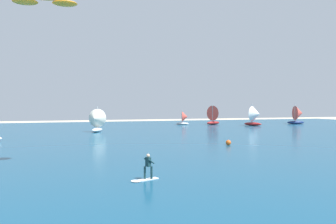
{
  "coord_description": "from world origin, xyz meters",
  "views": [
    {
      "loc": [
        -8.21,
        -2.32,
        4.9
      ],
      "look_at": [
        -0.85,
        20.68,
        4.42
      ],
      "focal_mm": 36.04,
      "sensor_mm": 36.0,
      "label": 1
    }
  ],
  "objects_px": {
    "sailboat_heeled_over": "(255,116)",
    "sailboat_far_right": "(215,115)",
    "kite": "(45,0)",
    "sailboat_mid_left": "(298,115)",
    "kitesurfer": "(146,171)",
    "sailboat_center_horizon": "(96,120)",
    "marker_buoy": "(228,143)",
    "sailboat_mid_right": "(184,118)"
  },
  "relations": [
    {
      "from": "sailboat_heeled_over",
      "to": "sailboat_far_right",
      "type": "xyz_separation_m",
      "value": [
        -6.57,
        7.93,
        0.08
      ]
    },
    {
      "from": "kitesurfer",
      "to": "sailboat_center_horizon",
      "type": "bearing_deg",
      "value": 88.82
    },
    {
      "from": "sailboat_center_horizon",
      "to": "sailboat_mid_left",
      "type": "distance_m",
      "value": 52.81
    },
    {
      "from": "sailboat_center_horizon",
      "to": "sailboat_heeled_over",
      "type": "bearing_deg",
      "value": 11.45
    },
    {
      "from": "sailboat_far_right",
      "to": "marker_buoy",
      "type": "relative_size",
      "value": 8.35
    },
    {
      "from": "sailboat_mid_right",
      "to": "sailboat_far_right",
      "type": "distance_m",
      "value": 7.85
    },
    {
      "from": "kite",
      "to": "marker_buoy",
      "type": "bearing_deg",
      "value": 22.48
    },
    {
      "from": "kitesurfer",
      "to": "sailboat_heeled_over",
      "type": "xyz_separation_m",
      "value": [
        38.05,
        47.49,
        1.74
      ]
    },
    {
      "from": "sailboat_mid_right",
      "to": "marker_buoy",
      "type": "relative_size",
      "value": 5.87
    },
    {
      "from": "kite",
      "to": "marker_buoy",
      "type": "distance_m",
      "value": 25.28
    },
    {
      "from": "sailboat_heeled_over",
      "to": "sailboat_mid_right",
      "type": "distance_m",
      "value": 16.84
    },
    {
      "from": "kite",
      "to": "sailboat_center_horizon",
      "type": "height_order",
      "value": "kite"
    },
    {
      "from": "kitesurfer",
      "to": "sailboat_mid_right",
      "type": "xyz_separation_m",
      "value": [
        23.71,
        56.29,
        1.1
      ]
    },
    {
      "from": "marker_buoy",
      "to": "sailboat_heeled_over",
      "type": "bearing_deg",
      "value": 53.26
    },
    {
      "from": "sailboat_center_horizon",
      "to": "sailboat_mid_left",
      "type": "bearing_deg",
      "value": 11.65
    },
    {
      "from": "sailboat_heeled_over",
      "to": "sailboat_far_right",
      "type": "relative_size",
      "value": 0.97
    },
    {
      "from": "kite",
      "to": "sailboat_mid_left",
      "type": "height_order",
      "value": "kite"
    },
    {
      "from": "kitesurfer",
      "to": "sailboat_heeled_over",
      "type": "height_order",
      "value": "sailboat_heeled_over"
    },
    {
      "from": "sailboat_mid_left",
      "to": "kitesurfer",
      "type": "bearing_deg",
      "value": -136.07
    },
    {
      "from": "sailboat_far_right",
      "to": "marker_buoy",
      "type": "distance_m",
      "value": 43.85
    },
    {
      "from": "kitesurfer",
      "to": "kite",
      "type": "bearing_deg",
      "value": 132.36
    },
    {
      "from": "kitesurfer",
      "to": "sailboat_far_right",
      "type": "distance_m",
      "value": 63.76
    },
    {
      "from": "kitesurfer",
      "to": "kite",
      "type": "relative_size",
      "value": 0.4
    },
    {
      "from": "sailboat_mid_left",
      "to": "sailboat_far_right",
      "type": "xyz_separation_m",
      "value": [
        -21.06,
        4.81,
        0.03
      ]
    },
    {
      "from": "sailboat_mid_left",
      "to": "marker_buoy",
      "type": "height_order",
      "value": "sailboat_mid_left"
    },
    {
      "from": "kitesurfer",
      "to": "sailboat_center_horizon",
      "type": "relative_size",
      "value": 0.44
    },
    {
      "from": "kite",
      "to": "sailboat_mid_right",
      "type": "height_order",
      "value": "kite"
    },
    {
      "from": "kite",
      "to": "kitesurfer",
      "type": "bearing_deg",
      "value": -47.64
    },
    {
      "from": "sailboat_heeled_over",
      "to": "sailboat_far_right",
      "type": "distance_m",
      "value": 10.3
    },
    {
      "from": "sailboat_mid_left",
      "to": "sailboat_heeled_over",
      "type": "bearing_deg",
      "value": -167.83
    },
    {
      "from": "kitesurfer",
      "to": "sailboat_mid_left",
      "type": "height_order",
      "value": "sailboat_mid_left"
    },
    {
      "from": "sailboat_mid_left",
      "to": "sailboat_mid_right",
      "type": "distance_m",
      "value": 29.39
    },
    {
      "from": "sailboat_mid_left",
      "to": "sailboat_heeled_over",
      "type": "xyz_separation_m",
      "value": [
        -14.49,
        -3.12,
        -0.04
      ]
    },
    {
      "from": "sailboat_far_right",
      "to": "kite",
      "type": "bearing_deg",
      "value": -127.87
    },
    {
      "from": "sailboat_heeled_over",
      "to": "sailboat_mid_right",
      "type": "height_order",
      "value": "sailboat_heeled_over"
    },
    {
      "from": "sailboat_center_horizon",
      "to": "sailboat_far_right",
      "type": "xyz_separation_m",
      "value": [
        30.66,
        15.47,
        0.29
      ]
    },
    {
      "from": "sailboat_center_horizon",
      "to": "sailboat_far_right",
      "type": "height_order",
      "value": "sailboat_far_right"
    },
    {
      "from": "kite",
      "to": "marker_buoy",
      "type": "relative_size",
      "value": 7.99
    },
    {
      "from": "marker_buoy",
      "to": "sailboat_center_horizon",
      "type": "bearing_deg",
      "value": 118.08
    },
    {
      "from": "kitesurfer",
      "to": "sailboat_center_horizon",
      "type": "xyz_separation_m",
      "value": [
        0.82,
        39.95,
        1.52
      ]
    },
    {
      "from": "sailboat_mid_right",
      "to": "sailboat_mid_left",
      "type": "bearing_deg",
      "value": -11.15
    },
    {
      "from": "sailboat_heeled_over",
      "to": "marker_buoy",
      "type": "relative_size",
      "value": 8.09
    }
  ]
}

